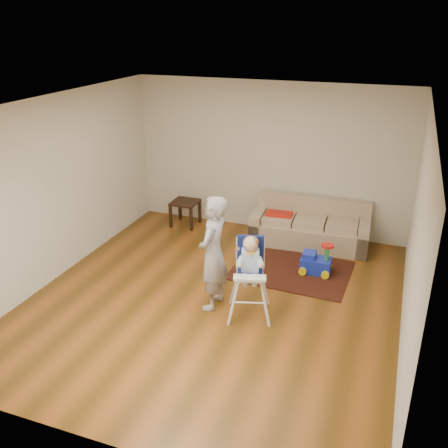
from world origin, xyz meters
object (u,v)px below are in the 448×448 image
(high_chair, at_px, (250,278))
(adult, at_px, (213,253))
(sofa, at_px, (310,224))
(toy_ball, at_px, (251,269))
(ride_on_toy, at_px, (316,258))
(side_table, at_px, (185,213))

(high_chair, relative_size, adult, 0.72)
(sofa, xyz_separation_m, toy_ball, (-0.63, -1.40, -0.29))
(sofa, bearing_deg, ride_on_toy, -76.30)
(side_table, bearing_deg, sofa, -1.10)
(side_table, relative_size, high_chair, 0.41)
(adult, bearing_deg, high_chair, 86.20)
(ride_on_toy, relative_size, adult, 0.31)
(toy_ball, bearing_deg, sofa, 65.86)
(side_table, bearing_deg, high_chair, -50.72)
(ride_on_toy, xyz_separation_m, toy_ball, (-0.93, -0.37, -0.17))
(side_table, height_order, high_chair, high_chair)
(ride_on_toy, relative_size, high_chair, 0.43)
(ride_on_toy, distance_m, high_chair, 1.62)
(sofa, height_order, ride_on_toy, sofa)
(toy_ball, xyz_separation_m, adult, (-0.21, -1.04, 0.71))
(toy_ball, distance_m, high_chair, 1.23)
(toy_ball, relative_size, adult, 0.10)
(side_table, xyz_separation_m, high_chair, (2.07, -2.53, 0.31))
(sofa, height_order, side_table, sofa)
(high_chair, height_order, adult, adult)
(side_table, height_order, adult, adult)
(ride_on_toy, bearing_deg, adult, -130.01)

